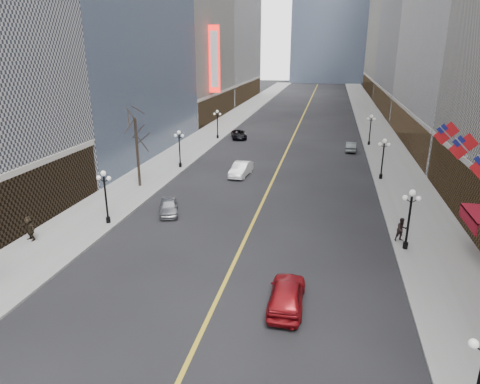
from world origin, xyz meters
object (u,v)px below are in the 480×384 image
at_px(streetlamp_east_3, 370,127).
at_px(streetlamp_west_3, 217,121).
at_px(streetlamp_east_1, 410,213).
at_px(car_nb_mid, 241,169).
at_px(streetlamp_west_2, 179,145).
at_px(car_sb_mid, 287,294).
at_px(car_nb_far, 239,134).
at_px(car_sb_far, 351,147).
at_px(streetlamp_east_2, 383,155).
at_px(streetlamp_west_1, 105,191).
at_px(car_nb_near, 169,206).

xyz_separation_m(streetlamp_east_3, streetlamp_west_3, (-23.60, 0.00, 0.00)).
height_order(streetlamp_east_1, car_nb_mid, streetlamp_east_1).
relative_size(streetlamp_west_2, car_sb_mid, 0.92).
relative_size(streetlamp_east_1, car_nb_far, 0.92).
bearing_deg(streetlamp_west_3, car_nb_mid, -68.01).
relative_size(streetlamp_east_1, car_sb_far, 1.11).
bearing_deg(car_nb_mid, car_nb_far, 107.65).
bearing_deg(car_sb_far, streetlamp_east_1, 97.95).
bearing_deg(car_sb_mid, streetlamp_east_2, -106.65).
xyz_separation_m(streetlamp_east_1, car_nb_mid, (-15.65, 16.30, -2.11)).
distance_m(streetlamp_east_2, car_sb_mid, 28.14).
bearing_deg(streetlamp_east_3, car_sb_mid, -99.75).
bearing_deg(streetlamp_east_1, car_nb_mid, 133.83).
bearing_deg(streetlamp_west_1, streetlamp_east_3, 56.75).
height_order(streetlamp_west_3, car_sb_mid, streetlamp_west_3).
bearing_deg(car_nb_near, car_sb_mid, -66.99).
distance_m(streetlamp_west_1, car_nb_far, 37.39).
bearing_deg(car_nb_near, car_sb_far, 38.79).
bearing_deg(car_sb_far, streetlamp_east_2, 104.47).
distance_m(streetlamp_east_3, car_nb_near, 38.08).
height_order(streetlamp_east_3, car_sb_far, streetlamp_east_3).
height_order(streetlamp_east_3, streetlamp_west_2, same).
relative_size(streetlamp_east_3, streetlamp_west_3, 1.00).
bearing_deg(car_sb_mid, streetlamp_east_1, -131.39).
relative_size(streetlamp_west_3, car_nb_mid, 0.94).
bearing_deg(streetlamp_west_3, streetlamp_west_2, -90.00).
distance_m(car_nb_near, car_sb_mid, 17.07).
relative_size(streetlamp_east_2, car_nb_mid, 0.94).
bearing_deg(streetlamp_east_3, streetlamp_west_2, -142.67).
xyz_separation_m(streetlamp_east_1, streetlamp_east_3, (0.00, 36.00, 0.00)).
bearing_deg(car_nb_mid, streetlamp_west_1, -110.97).
height_order(streetlamp_east_1, car_sb_far, streetlamp_east_1).
height_order(streetlamp_east_3, car_nb_far, streetlamp_east_3).
relative_size(streetlamp_west_3, car_nb_far, 0.92).
bearing_deg(car_nb_near, streetlamp_east_2, 16.20).
xyz_separation_m(streetlamp_east_1, streetlamp_east_2, (0.00, 18.00, 0.00)).
bearing_deg(streetlamp_east_3, car_nb_mid, -128.46).
height_order(streetlamp_west_1, car_nb_mid, streetlamp_west_1).
distance_m(streetlamp_west_2, streetlamp_west_3, 18.00).
bearing_deg(streetlamp_east_3, streetlamp_west_1, -123.25).
relative_size(streetlamp_east_2, car_nb_far, 0.92).
xyz_separation_m(streetlamp_west_3, car_nb_mid, (7.95, -19.70, -2.11)).
height_order(streetlamp_east_3, car_sb_mid, streetlamp_east_3).
distance_m(streetlamp_east_2, streetlamp_west_1, 29.68).
height_order(streetlamp_east_3, car_nb_mid, streetlamp_east_3).
relative_size(streetlamp_west_2, car_nb_near, 1.12).
bearing_deg(streetlamp_east_2, streetlamp_west_1, -142.67).
relative_size(streetlamp_west_1, car_nb_far, 0.92).
bearing_deg(car_nb_near, streetlamp_west_2, 84.94).
distance_m(streetlamp_west_2, car_nb_far, 19.58).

